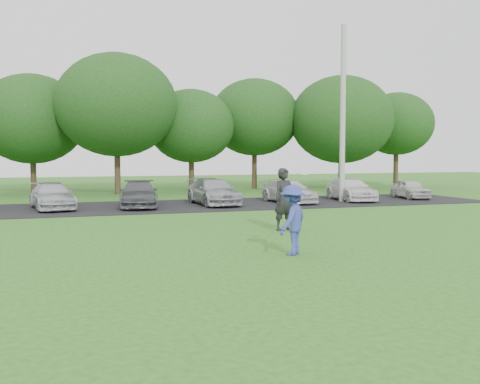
# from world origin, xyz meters

# --- Properties ---
(ground) EXTENTS (100.00, 100.00, 0.00)m
(ground) POSITION_xyz_m (0.00, 0.00, 0.00)
(ground) COLOR #27661D
(ground) RESTS_ON ground
(parking_lot) EXTENTS (32.00, 6.50, 0.03)m
(parking_lot) POSITION_xyz_m (0.00, 13.00, 0.01)
(parking_lot) COLOR black
(parking_lot) RESTS_ON ground
(utility_pole) EXTENTS (0.28, 0.28, 9.07)m
(utility_pole) POSITION_xyz_m (8.53, 12.50, 4.53)
(utility_pole) COLOR #ACAEA8
(utility_pole) RESTS_ON ground
(frisbee_player) EXTENTS (1.25, 1.22, 2.01)m
(frisbee_player) POSITION_xyz_m (0.14, -0.17, 0.86)
(frisbee_player) COLOR #36429A
(frisbee_player) RESTS_ON ground
(camera_bystander) EXTENTS (0.82, 0.62, 2.02)m
(camera_bystander) POSITION_xyz_m (1.59, 3.77, 1.01)
(camera_bystander) COLOR black
(camera_bystander) RESTS_ON ground
(parked_cars) EXTENTS (28.21, 4.76, 1.25)m
(parked_cars) POSITION_xyz_m (-0.69, 12.97, 0.61)
(parked_cars) COLOR #B3B5BA
(parked_cars) RESTS_ON parking_lot
(tree_row) EXTENTS (42.39, 9.85, 8.64)m
(tree_row) POSITION_xyz_m (1.51, 22.76, 4.91)
(tree_row) COLOR #38281C
(tree_row) RESTS_ON ground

